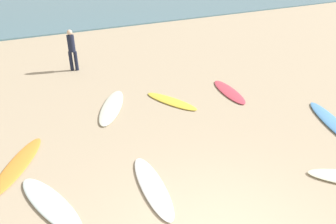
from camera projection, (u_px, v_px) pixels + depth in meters
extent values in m
ellipsoid|color=#D24254|center=(229.00, 92.00, 10.85)|extent=(1.04, 2.19, 0.07)
ellipsoid|color=yellow|center=(171.00, 101.00, 10.17)|extent=(1.17, 2.07, 0.06)
ellipsoid|color=white|center=(50.00, 204.00, 6.04)|extent=(1.09, 2.15, 0.08)
ellipsoid|color=#5598D8|center=(332.00, 122.00, 8.93)|extent=(1.65, 2.48, 0.08)
ellipsoid|color=orange|center=(18.00, 164.00, 7.17)|extent=(1.61, 2.14, 0.06)
ellipsoid|color=silver|center=(112.00, 107.00, 9.79)|extent=(1.81, 2.43, 0.08)
ellipsoid|color=white|center=(152.00, 186.00, 6.49)|extent=(0.80, 2.15, 0.07)
cylinder|color=#191E33|center=(71.00, 61.00, 12.71)|extent=(0.14, 0.14, 0.78)
cylinder|color=#191E33|center=(76.00, 61.00, 12.72)|extent=(0.14, 0.14, 0.78)
cylinder|color=#191E33|center=(71.00, 43.00, 12.39)|extent=(0.38, 0.38, 0.65)
sphere|color=beige|center=(70.00, 32.00, 12.19)|extent=(0.21, 0.21, 0.21)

